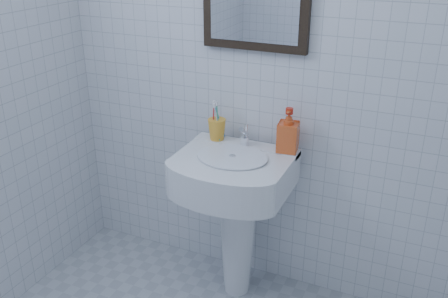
% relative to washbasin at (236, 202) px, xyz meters
% --- Properties ---
extents(wall_back, '(2.20, 0.02, 2.50)m').
position_rel_washbasin_xyz_m(wall_back, '(0.10, 0.22, 0.71)').
color(wall_back, silver).
rests_on(wall_back, ground).
extents(washbasin, '(0.52, 0.38, 0.81)m').
position_rel_washbasin_xyz_m(washbasin, '(0.00, 0.00, 0.00)').
color(washbasin, white).
rests_on(washbasin, ground).
extents(faucet, '(0.04, 0.10, 0.11)m').
position_rel_washbasin_xyz_m(faucet, '(0.00, 0.10, 0.30)').
color(faucet, silver).
rests_on(faucet, washbasin).
extents(toothbrush_cup, '(0.09, 0.09, 0.10)m').
position_rel_washbasin_xyz_m(toothbrush_cup, '(-0.15, 0.11, 0.31)').
color(toothbrush_cup, gold).
rests_on(toothbrush_cup, washbasin).
extents(soap_dispenser, '(0.10, 0.11, 0.21)m').
position_rel_washbasin_xyz_m(soap_dispenser, '(0.21, 0.12, 0.36)').
color(soap_dispenser, red).
rests_on(soap_dispenser, washbasin).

